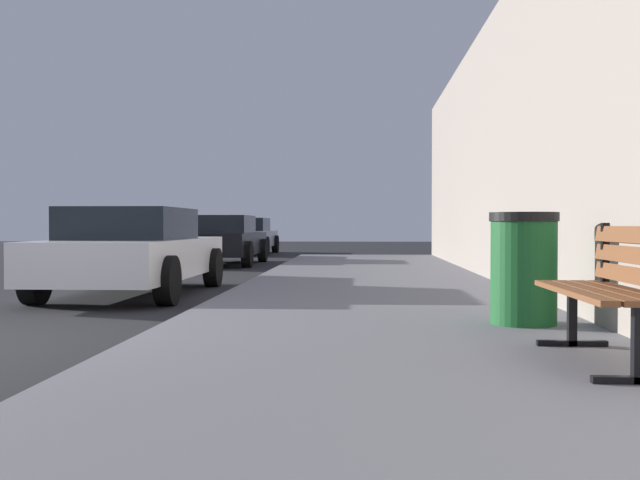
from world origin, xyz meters
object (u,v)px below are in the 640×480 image
Objects in this scene: car_white at (134,251)px; car_black at (220,240)px; bench at (616,283)px; trash_bin at (524,268)px; car_silver at (245,236)px.

car_black is (-0.32, 8.37, 0.00)m from car_white.
car_black is (-5.25, 14.25, -0.01)m from bench.
car_white is (-4.74, 4.06, -0.00)m from trash_bin.
car_black is at bearing 92.19° from car_white.
trash_bin reaches higher than bench.
trash_bin is 0.22× the size of car_black.
bench is 21.94m from car_silver.
trash_bin is (-0.18, 1.83, -0.01)m from bench.
car_black is 6.95m from car_silver.
trash_bin is 20.13m from car_silver.
bench is 0.35× the size of car_black.
bench is 7.68m from car_white.
bench is 1.84m from trash_bin.
car_white is (-4.92, 5.89, -0.01)m from bench.
car_white is at bearing -87.14° from car_silver.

